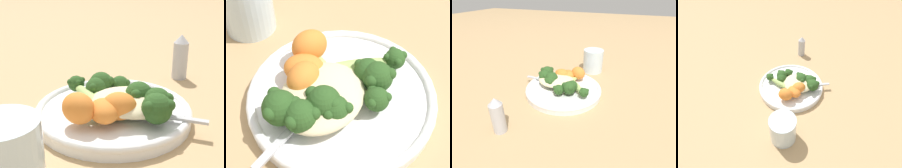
{
  "view_description": "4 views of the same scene",
  "coord_description": "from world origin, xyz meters",
  "views": [
    {
      "loc": [
        -0.14,
        0.42,
        0.22
      ],
      "look_at": [
        -0.0,
        -0.0,
        0.05
      ],
      "focal_mm": 50.0,
      "sensor_mm": 36.0,
      "label": 1
    },
    {
      "loc": [
        -0.25,
        -0.14,
        0.37
      ],
      "look_at": [
        -0.02,
        0.01,
        0.05
      ],
      "focal_mm": 60.0,
      "sensor_mm": 36.0,
      "label": 2
    },
    {
      "loc": [
        0.17,
        -0.42,
        0.29
      ],
      "look_at": [
        -0.01,
        0.01,
        0.03
      ],
      "focal_mm": 28.0,
      "sensor_mm": 36.0,
      "label": 3
    },
    {
      "loc": [
        0.05,
        0.46,
        0.47
      ],
      "look_at": [
        -0.0,
        0.03,
        0.04
      ],
      "focal_mm": 28.0,
      "sensor_mm": 36.0,
      "label": 4
    }
  ],
  "objects": [
    {
      "name": "ground_plane",
      "position": [
        0.0,
        0.0,
        0.0
      ],
      "size": [
        4.0,
        4.0,
        0.0
      ],
      "primitive_type": "plane",
      "color": "tan"
    },
    {
      "name": "plate",
      "position": [
        -0.01,
        0.02,
        0.01
      ],
      "size": [
        0.23,
        0.23,
        0.02
      ],
      "color": "white",
      "rests_on": "ground_plane"
    },
    {
      "name": "quinoa_mound",
      "position": [
        -0.04,
        0.03,
        0.04
      ],
      "size": [
        0.11,
        0.1,
        0.03
      ],
      "primitive_type": "ellipsoid",
      "color": "beige",
      "rests_on": "plate"
    },
    {
      "name": "broccoli_stalk_0",
      "position": [
        -0.07,
        0.05,
        0.04
      ],
      "size": [
        0.12,
        0.04,
        0.04
      ],
      "rotation": [
        0.0,
        0.0,
        3.12
      ],
      "color": "#9EBC66",
      "rests_on": "plate"
    },
    {
      "name": "broccoli_stalk_1",
      "position": [
        -0.07,
        0.03,
        0.04
      ],
      "size": [
        0.12,
        0.06,
        0.04
      ],
      "rotation": [
        0.0,
        0.0,
        3.45
      ],
      "color": "#9EBC66",
      "rests_on": "plate"
    },
    {
      "name": "broccoli_stalk_2",
      "position": [
        -0.04,
        0.02,
        0.04
      ],
      "size": [
        0.09,
        0.08,
        0.04
      ],
      "rotation": [
        0.0,
        0.0,
        3.78
      ],
      "color": "#9EBC66",
      "rests_on": "plate"
    },
    {
      "name": "broccoli_stalk_3",
      "position": [
        -0.03,
        0.01,
        0.04
      ],
      "size": [
        0.09,
        0.09,
        0.03
      ],
      "rotation": [
        0.0,
        0.0,
        3.98
      ],
      "color": "#9EBC66",
      "rests_on": "plate"
    },
    {
      "name": "broccoli_stalk_4",
      "position": [
        -0.0,
        -0.01,
        0.03
      ],
      "size": [
        0.03,
        0.11,
        0.03
      ],
      "rotation": [
        0.0,
        0.0,
        4.65
      ],
      "color": "#9EBC66",
      "rests_on": "plate"
    },
    {
      "name": "broccoli_stalk_5",
      "position": [
        0.02,
        -0.01,
        0.04
      ],
      "size": [
        0.05,
        0.1,
        0.04
      ],
      "rotation": [
        0.0,
        0.0,
        5.04
      ],
      "color": "#9EBC66",
      "rests_on": "plate"
    },
    {
      "name": "broccoli_stalk_6",
      "position": [
        0.02,
        0.01,
        0.04
      ],
      "size": [
        0.06,
        0.09,
        0.03
      ],
      "rotation": [
        0.0,
        0.0,
        5.17
      ],
      "color": "#9EBC66",
      "rests_on": "plate"
    },
    {
      "name": "broccoli_stalk_7",
      "position": [
        0.04,
        0.01,
        0.03
      ],
      "size": [
        0.1,
        0.1,
        0.03
      ],
      "rotation": [
        0.0,
        0.0,
        5.51
      ],
      "color": "#9EBC66",
      "rests_on": "plate"
    },
    {
      "name": "sweet_potato_chunk_0",
      "position": [
        -0.01,
        0.07,
        0.04
      ],
      "size": [
        0.06,
        0.06,
        0.03
      ],
      "primitive_type": "ellipsoid",
      "rotation": [
        0.0,
        0.0,
        5.24
      ],
      "color": "orange",
      "rests_on": "plate"
    },
    {
      "name": "sweet_potato_chunk_1",
      "position": [
        -0.03,
        0.06,
        0.04
      ],
      "size": [
        0.05,
        0.05,
        0.04
      ],
      "primitive_type": "ellipsoid",
      "rotation": [
        0.0,
        0.0,
        0.22
      ],
      "color": "orange",
      "rests_on": "plate"
    },
    {
      "name": "sweet_potato_chunk_2",
      "position": [
        0.02,
        0.08,
        0.04
      ],
      "size": [
        0.06,
        0.05,
        0.04
      ],
      "primitive_type": "ellipsoid",
      "rotation": [
        0.0,
        0.0,
        2.79
      ],
      "color": "orange",
      "rests_on": "plate"
    },
    {
      "name": "spoon",
      "position": [
        -0.07,
        0.03,
        0.03
      ],
      "size": [
        0.11,
        0.03,
        0.01
      ],
      "rotation": [
        0.0,
        0.0,
        3.13
      ],
      "color": "#B7B7BC",
      "rests_on": "plate"
    },
    {
      "name": "water_glass",
      "position": [
        0.04,
        0.21,
        0.04
      ],
      "size": [
        0.07,
        0.07,
        0.09
      ],
      "primitive_type": "cylinder",
      "color": "silver",
      "rests_on": "ground_plane"
    }
  ]
}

